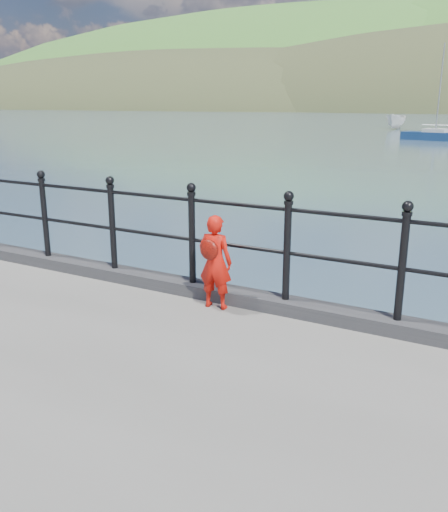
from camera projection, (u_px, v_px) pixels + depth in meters
The scene contains 6 objects.
ground at pixel (242, 374), 6.67m from camera, with size 600.00×600.00×0.00m, color #2D4251.
kerb at pixel (237, 296), 6.25m from camera, with size 60.00×0.30×0.15m, color #28282B.
railing at pixel (237, 233), 6.04m from camera, with size 18.11×0.11×1.20m.
child at pixel (215, 261), 5.97m from camera, with size 0.41×0.33×1.06m.
launch_white at pixel (396, 122), 64.50m from camera, with size 1.78×4.74×1.83m, color silver.
sailboat_port at pixel (435, 136), 46.41m from camera, with size 5.76×2.97×8.05m.
Camera 1 is at (2.71, -5.37, 3.24)m, focal length 38.00 mm.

